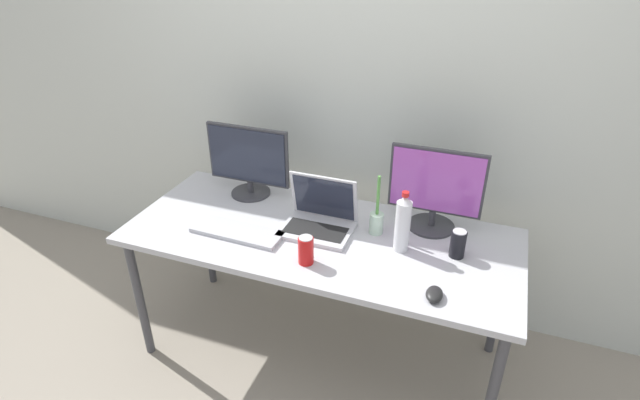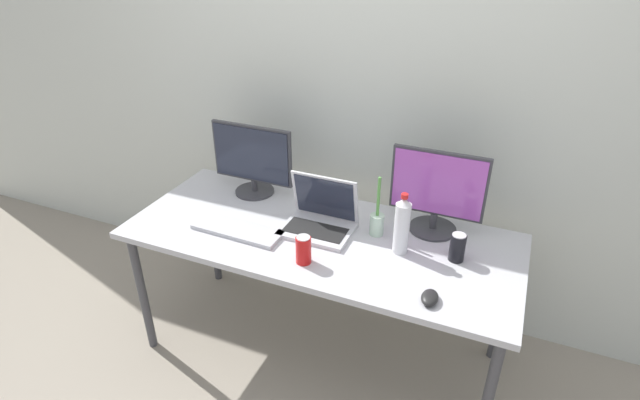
% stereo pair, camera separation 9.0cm
% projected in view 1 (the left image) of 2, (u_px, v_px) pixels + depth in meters
% --- Properties ---
extents(ground_plane, '(16.00, 16.00, 0.00)m').
position_uv_depth(ground_plane, '(320.00, 350.00, 2.67)').
color(ground_plane, gray).
extents(wall_back, '(7.00, 0.08, 2.60)m').
position_uv_depth(wall_back, '(361.00, 81.00, 2.52)').
color(wall_back, silver).
rests_on(wall_back, ground).
extents(work_desk, '(1.81, 0.76, 0.74)m').
position_uv_depth(work_desk, '(320.00, 244.00, 2.34)').
color(work_desk, '#424247').
rests_on(work_desk, ground).
extents(monitor_left, '(0.45, 0.21, 0.38)m').
position_uv_depth(monitor_left, '(248.00, 161.00, 2.56)').
color(monitor_left, '#38383D').
rests_on(monitor_left, work_desk).
extents(monitor_center, '(0.43, 0.22, 0.40)m').
position_uv_depth(monitor_center, '(436.00, 189.00, 2.26)').
color(monitor_center, '#38383D').
rests_on(monitor_center, work_desk).
extents(laptop_silver, '(0.32, 0.25, 0.26)m').
position_uv_depth(laptop_silver, '(320.00, 217.00, 2.33)').
color(laptop_silver, silver).
rests_on(laptop_silver, work_desk).
extents(keyboard_main, '(0.44, 0.16, 0.02)m').
position_uv_depth(keyboard_main, '(237.00, 232.00, 2.31)').
color(keyboard_main, '#B2B2B7').
rests_on(keyboard_main, work_desk).
extents(mouse_by_keyboard, '(0.07, 0.10, 0.03)m').
position_uv_depth(mouse_by_keyboard, '(434.00, 294.00, 1.91)').
color(mouse_by_keyboard, black).
rests_on(mouse_by_keyboard, work_desk).
extents(water_bottle, '(0.07, 0.07, 0.29)m').
position_uv_depth(water_bottle, '(403.00, 223.00, 2.14)').
color(water_bottle, silver).
rests_on(water_bottle, work_desk).
extents(soda_can_near_keyboard, '(0.07, 0.07, 0.13)m').
position_uv_depth(soda_can_near_keyboard, '(306.00, 250.00, 2.09)').
color(soda_can_near_keyboard, red).
rests_on(soda_can_near_keyboard, work_desk).
extents(soda_can_by_laptop, '(0.07, 0.07, 0.13)m').
position_uv_depth(soda_can_by_laptop, '(458.00, 244.00, 2.13)').
color(soda_can_by_laptop, black).
rests_on(soda_can_by_laptop, work_desk).
extents(bamboo_vase, '(0.07, 0.07, 0.29)m').
position_uv_depth(bamboo_vase, '(377.00, 221.00, 2.29)').
color(bamboo_vase, '#B2D1B7').
rests_on(bamboo_vase, work_desk).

